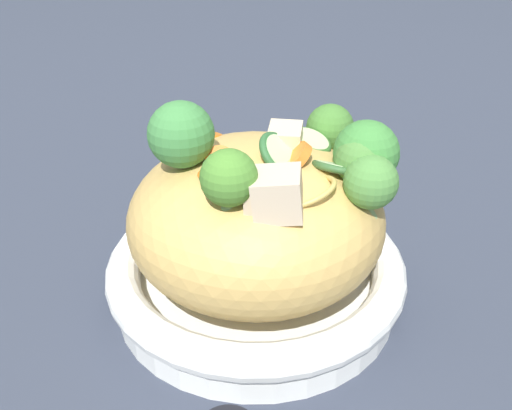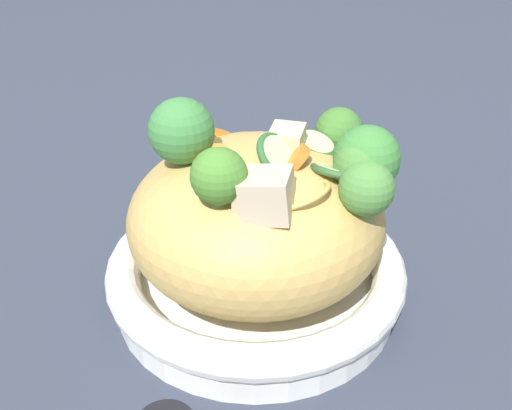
# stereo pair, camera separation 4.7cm
# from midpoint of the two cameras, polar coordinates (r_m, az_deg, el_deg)

# --- Properties ---
(ground_plane) EXTENTS (3.00, 3.00, 0.00)m
(ground_plane) POSITION_cam_midpoint_polar(r_m,az_deg,el_deg) (0.53, -2.59, -9.02)
(ground_plane) COLOR #323847
(serving_bowl) EXTENTS (0.26, 0.26, 0.05)m
(serving_bowl) POSITION_cam_midpoint_polar(r_m,az_deg,el_deg) (0.51, -2.66, -6.86)
(serving_bowl) COLOR white
(serving_bowl) RESTS_ON ground_plane
(noodle_heap) EXTENTS (0.21, 0.21, 0.13)m
(noodle_heap) POSITION_cam_midpoint_polar(r_m,az_deg,el_deg) (0.48, -2.81, -1.35)
(noodle_heap) COLOR tan
(noodle_heap) RESTS_ON serving_bowl
(broccoli_florets) EXTENTS (0.20, 0.15, 0.08)m
(broccoli_florets) POSITION_cam_midpoint_polar(r_m,az_deg,el_deg) (0.44, 2.14, 5.03)
(broccoli_florets) COLOR #95B46E
(broccoli_florets) RESTS_ON serving_bowl
(carrot_coins) EXTENTS (0.10, 0.13, 0.03)m
(carrot_coins) POSITION_cam_midpoint_polar(r_m,az_deg,el_deg) (0.46, -4.98, 5.09)
(carrot_coins) COLOR orange
(carrot_coins) RESTS_ON serving_bowl
(zucchini_slices) EXTENTS (0.10, 0.10, 0.04)m
(zucchini_slices) POSITION_cam_midpoint_polar(r_m,az_deg,el_deg) (0.45, 2.41, 4.76)
(zucchini_slices) COLOR beige
(zucchini_slices) RESTS_ON serving_bowl
(chicken_chunks) EXTENTS (0.09, 0.11, 0.04)m
(chicken_chunks) POSITION_cam_midpoint_polar(r_m,az_deg,el_deg) (0.41, -1.20, 2.38)
(chicken_chunks) COLOR beige
(chicken_chunks) RESTS_ON serving_bowl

